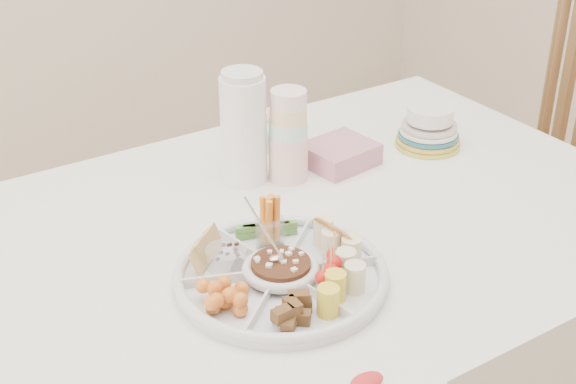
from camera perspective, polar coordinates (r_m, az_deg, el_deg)
dining_table at (r=1.85m, az=0.69°, el=-12.35°), size 1.52×1.02×0.76m
chair at (r=2.39m, az=15.92°, el=1.89°), size 0.59×0.59×1.11m
party_tray at (r=1.44m, az=-0.51°, el=-5.74°), size 0.49×0.49×0.04m
bean_dip at (r=1.44m, az=-0.51°, el=-5.49°), size 0.14×0.14×0.04m
tortillas at (r=1.50m, az=3.20°, el=-3.17°), size 0.12×0.12×0.05m
carrot_cucumber at (r=1.52m, az=-1.50°, el=-1.73°), size 0.14×0.14×0.10m
pita_raisins at (r=1.47m, az=-5.35°, el=-4.13°), size 0.13×0.13×0.06m
cherries at (r=1.37m, az=-4.63°, el=-7.33°), size 0.15×0.15×0.05m
granola_chunks at (r=1.33m, az=0.62°, el=-8.38°), size 0.12×0.12×0.04m
banana_tomato at (r=1.39m, az=4.59°, el=-5.42°), size 0.16×0.16×0.10m
cup_stack at (r=1.74m, az=0.03°, el=4.50°), size 0.09×0.09×0.24m
thermos at (r=1.74m, az=-3.19°, el=4.70°), size 0.11×0.11×0.26m
flower_bowl at (r=1.93m, az=-0.71°, el=4.57°), size 0.13×0.13×0.09m
napkin_stack at (r=1.85m, az=3.69°, el=2.71°), size 0.17×0.15×0.05m
plate_stack at (r=1.95m, az=9.99°, el=4.58°), size 0.17×0.17×0.10m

